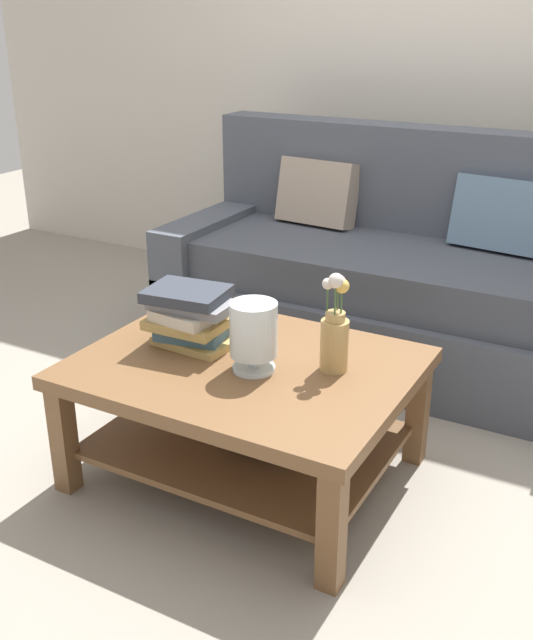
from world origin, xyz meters
name	(u,v)px	position (x,y,z in m)	size (l,w,h in m)	color
ground_plane	(314,422)	(0.00, 0.00, 0.00)	(10.00, 10.00, 0.00)	gray
back_wall	(456,55)	(0.00, 1.65, 1.35)	(6.40, 0.12, 2.70)	beige
couch	(393,283)	(0.03, 0.79, 0.36)	(2.12, 0.90, 1.06)	#474C56
coffee_table	(248,395)	(-0.05, -0.45, 0.33)	(1.12, 0.88, 0.45)	brown
book_stack_main	(190,316)	(-0.30, -0.42, 0.57)	(0.32, 0.24, 0.21)	tan
glass_hurricane_vase	(252,332)	(0.00, -0.49, 0.59)	(0.16, 0.16, 0.24)	silver
flower_pitcher	(335,331)	(0.23, -0.36, 0.59)	(0.10, 0.10, 0.35)	tan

